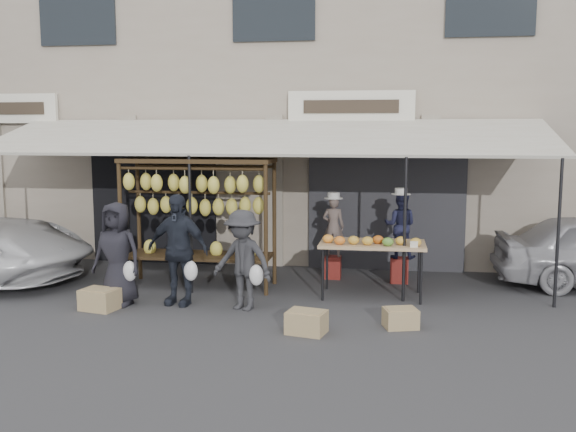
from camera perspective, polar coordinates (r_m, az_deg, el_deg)
name	(u,v)px	position (r m, az deg, el deg)	size (l,w,h in m)	color
ground_plane	(234,314)	(9.65, -4.87, -8.72)	(90.00, 90.00, 0.00)	#2D2D30
shophouse	(296,90)	(15.66, 0.72, 11.10)	(24.00, 6.15, 7.30)	gray
awning	(263,138)	(11.48, -2.26, 6.96)	(10.00, 2.35, 2.92)	beige
banana_rack	(198,198)	(11.04, -8.05, 1.64)	(2.60, 0.90, 2.24)	black
produce_table	(372,245)	(10.45, 7.48, -2.53)	(1.70, 0.90, 1.04)	tan
vendor_left	(333,227)	(11.72, 4.05, -0.95)	(0.40, 0.26, 1.11)	#675751
vendor_right	(400,225)	(11.54, 9.94, -0.82)	(0.57, 0.45, 1.18)	#1B1D38
customer_left	(117,254)	(10.32, -14.95, -3.26)	(0.79, 0.51, 1.61)	black
customer_mid	(178,249)	(10.13, -9.78, -2.94)	(1.02, 0.42, 1.74)	#1F232D
customer_right	(243,260)	(9.73, -4.05, -3.93)	(0.99, 0.57, 1.53)	#2C2D30
stool_left	(333,267)	(11.86, 4.01, -4.56)	(0.29, 0.29, 0.41)	maroon
stool_right	(399,270)	(11.68, 9.85, -4.76)	(0.32, 0.32, 0.45)	maroon
crate_near_a	(307,322)	(8.74, 1.66, -9.41)	(0.50, 0.38, 0.30)	tan
crate_near_b	(401,318)	(9.10, 9.97, -8.93)	(0.45, 0.34, 0.27)	tan
crate_far	(100,299)	(10.23, -16.39, -7.12)	(0.53, 0.40, 0.32)	tan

